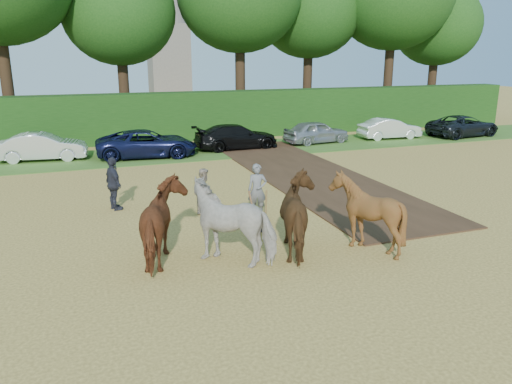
# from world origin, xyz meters

# --- Properties ---
(ground) EXTENTS (120.00, 120.00, 0.00)m
(ground) POSITION_xyz_m (0.00, 0.00, 0.00)
(ground) COLOR gold
(ground) RESTS_ON ground
(earth_strip) EXTENTS (4.50, 17.00, 0.05)m
(earth_strip) POSITION_xyz_m (1.50, 7.00, 0.03)
(earth_strip) COLOR #472D1C
(earth_strip) RESTS_ON ground
(grass_verge) EXTENTS (50.00, 5.00, 0.03)m
(grass_verge) POSITION_xyz_m (0.00, 14.00, 0.01)
(grass_verge) COLOR #38601E
(grass_verge) RESTS_ON ground
(hedgerow) EXTENTS (46.00, 1.60, 3.00)m
(hedgerow) POSITION_xyz_m (0.00, 18.50, 1.50)
(hedgerow) COLOR #14380F
(hedgerow) RESTS_ON ground
(spectator_near) EXTENTS (0.92, 0.97, 1.58)m
(spectator_near) POSITION_xyz_m (-4.30, 3.19, 0.79)
(spectator_near) COLOR beige
(spectator_near) RESTS_ON ground
(spectator_far) EXTENTS (0.79, 1.20, 1.90)m
(spectator_far) POSITION_xyz_m (-7.23, 4.59, 0.95)
(spectator_far) COLOR #242530
(spectator_far) RESTS_ON ground
(plough_team) EXTENTS (7.47, 5.31, 2.16)m
(plough_team) POSITION_xyz_m (-3.54, -1.03, 1.07)
(plough_team) COLOR brown
(plough_team) RESTS_ON ground
(parked_cars) EXTENTS (36.03, 3.52, 1.46)m
(parked_cars) POSITION_xyz_m (0.66, 14.03, 0.71)
(parked_cars) COLOR #ABAFB2
(parked_cars) RESTS_ON ground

